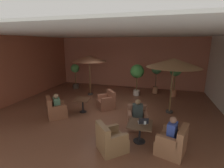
{
  "coord_description": "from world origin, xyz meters",
  "views": [
    {
      "loc": [
        2.22,
        -7.07,
        3.13
      ],
      "look_at": [
        0.0,
        0.46,
        1.16
      ],
      "focal_mm": 26.48,
      "sensor_mm": 36.0,
      "label": 1
    }
  ],
  "objects_px": {
    "potted_tree_right_corner": "(137,73)",
    "iced_drink_cup": "(145,122)",
    "armchair_front_left_north": "(172,143)",
    "patron_with_friend": "(138,109)",
    "armchair_front_left_south": "(111,141)",
    "cafe_table_front_right": "(83,102)",
    "armchair_front_right_east": "(107,102)",
    "patio_umbrella_tall_red": "(174,63)",
    "potted_tree_mid_left": "(175,74)",
    "open_laptop": "(143,122)",
    "armchair_front_left_east": "(137,119)",
    "cafe_table_front_left": "(140,128)",
    "armchair_front_right_north": "(56,110)",
    "potted_tree_left_corner": "(156,72)",
    "patio_umbrella_center_beige": "(89,59)",
    "potted_tree_mid_right": "(75,73)",
    "patron_blue_shirt": "(172,129)",
    "patron_by_window": "(56,102)"
  },
  "relations": [
    {
      "from": "potted_tree_right_corner",
      "to": "iced_drink_cup",
      "type": "relative_size",
      "value": 17.18
    },
    {
      "from": "armchair_front_left_north",
      "to": "patron_with_friend",
      "type": "relative_size",
      "value": 1.44
    },
    {
      "from": "armchair_front_left_south",
      "to": "cafe_table_front_right",
      "type": "relative_size",
      "value": 1.51
    },
    {
      "from": "armchair_front_left_north",
      "to": "armchair_front_right_east",
      "type": "relative_size",
      "value": 0.96
    },
    {
      "from": "patio_umbrella_tall_red",
      "to": "potted_tree_mid_left",
      "type": "distance_m",
      "value": 2.72
    },
    {
      "from": "open_laptop",
      "to": "iced_drink_cup",
      "type": "bearing_deg",
      "value": -32.66
    },
    {
      "from": "armchair_front_left_east",
      "to": "patron_with_friend",
      "type": "xyz_separation_m",
      "value": [
        0.01,
        -0.04,
        0.42
      ]
    },
    {
      "from": "cafe_table_front_left",
      "to": "armchair_front_right_east",
      "type": "relative_size",
      "value": 0.73
    },
    {
      "from": "armchair_front_left_north",
      "to": "armchair_front_right_north",
      "type": "height_order",
      "value": "armchair_front_right_north"
    },
    {
      "from": "potted_tree_right_corner",
      "to": "patron_with_friend",
      "type": "height_order",
      "value": "potted_tree_right_corner"
    },
    {
      "from": "armchair_front_right_east",
      "to": "patron_with_friend",
      "type": "xyz_separation_m",
      "value": [
        1.7,
        -1.44,
        0.4
      ]
    },
    {
      "from": "potted_tree_left_corner",
      "to": "potted_tree_right_corner",
      "type": "distance_m",
      "value": 1.34
    },
    {
      "from": "patron_with_friend",
      "to": "armchair_front_left_south",
      "type": "bearing_deg",
      "value": -108.45
    },
    {
      "from": "cafe_table_front_left",
      "to": "armchair_front_left_east",
      "type": "distance_m",
      "value": 1.04
    },
    {
      "from": "iced_drink_cup",
      "to": "cafe_table_front_right",
      "type": "bearing_deg",
      "value": 151.34
    },
    {
      "from": "patio_umbrella_center_beige",
      "to": "patron_with_friend",
      "type": "height_order",
      "value": "patio_umbrella_center_beige"
    },
    {
      "from": "armchair_front_left_east",
      "to": "patio_umbrella_tall_red",
      "type": "relative_size",
      "value": 0.36
    },
    {
      "from": "cafe_table_front_right",
      "to": "potted_tree_mid_right",
      "type": "bearing_deg",
      "value": 122.58
    },
    {
      "from": "armchair_front_left_south",
      "to": "patio_umbrella_center_beige",
      "type": "relative_size",
      "value": 0.44
    },
    {
      "from": "cafe_table_front_right",
      "to": "iced_drink_cup",
      "type": "distance_m",
      "value": 3.39
    },
    {
      "from": "cafe_table_front_right",
      "to": "potted_tree_mid_right",
      "type": "relative_size",
      "value": 0.41
    },
    {
      "from": "patio_umbrella_tall_red",
      "to": "potted_tree_mid_left",
      "type": "relative_size",
      "value": 1.33
    },
    {
      "from": "armchair_front_left_east",
      "to": "potted_tree_left_corner",
      "type": "relative_size",
      "value": 0.47
    },
    {
      "from": "cafe_table_front_left",
      "to": "armchair_front_left_south",
      "type": "bearing_deg",
      "value": -137.79
    },
    {
      "from": "armchair_front_left_south",
      "to": "armchair_front_right_north",
      "type": "height_order",
      "value": "armchair_front_right_north"
    },
    {
      "from": "potted_tree_left_corner",
      "to": "patron_with_friend",
      "type": "height_order",
      "value": "potted_tree_left_corner"
    },
    {
      "from": "patio_umbrella_center_beige",
      "to": "potted_tree_left_corner",
      "type": "bearing_deg",
      "value": 20.56
    },
    {
      "from": "potted_tree_mid_left",
      "to": "armchair_front_left_south",
      "type": "bearing_deg",
      "value": -109.62
    },
    {
      "from": "potted_tree_left_corner",
      "to": "potted_tree_mid_left",
      "type": "bearing_deg",
      "value": -20.29
    },
    {
      "from": "open_laptop",
      "to": "potted_tree_mid_left",
      "type": "bearing_deg",
      "value": 76.34
    },
    {
      "from": "armchair_front_left_north",
      "to": "potted_tree_mid_right",
      "type": "xyz_separation_m",
      "value": [
        -6.1,
        5.55,
        0.81
      ]
    },
    {
      "from": "armchair_front_right_north",
      "to": "potted_tree_right_corner",
      "type": "xyz_separation_m",
      "value": [
        2.9,
        4.02,
        1.06
      ]
    },
    {
      "from": "armchair_front_left_north",
      "to": "patio_umbrella_tall_red",
      "type": "bearing_deg",
      "value": 89.04
    },
    {
      "from": "patio_umbrella_tall_red",
      "to": "patron_blue_shirt",
      "type": "bearing_deg",
      "value": -91.78
    },
    {
      "from": "cafe_table_front_left",
      "to": "patio_umbrella_center_beige",
      "type": "height_order",
      "value": "patio_umbrella_center_beige"
    },
    {
      "from": "cafe_table_front_right",
      "to": "patron_by_window",
      "type": "distance_m",
      "value": 1.15
    },
    {
      "from": "cafe_table_front_right",
      "to": "armchair_front_left_north",
      "type": "bearing_deg",
      "value": -27.19
    },
    {
      "from": "cafe_table_front_left",
      "to": "patio_umbrella_tall_red",
      "type": "relative_size",
      "value": 0.31
    },
    {
      "from": "armchair_front_right_east",
      "to": "patron_blue_shirt",
      "type": "bearing_deg",
      "value": -43.36
    },
    {
      "from": "armchair_front_left_north",
      "to": "iced_drink_cup",
      "type": "distance_m",
      "value": 0.97
    },
    {
      "from": "armchair_front_left_north",
      "to": "potted_tree_left_corner",
      "type": "distance_m",
      "value": 6.09
    },
    {
      "from": "potted_tree_left_corner",
      "to": "potted_tree_mid_right",
      "type": "xyz_separation_m",
      "value": [
        -5.4,
        -0.41,
        -0.23
      ]
    },
    {
      "from": "cafe_table_front_right",
      "to": "potted_tree_mid_left",
      "type": "bearing_deg",
      "value": 40.85
    },
    {
      "from": "potted_tree_right_corner",
      "to": "iced_drink_cup",
      "type": "distance_m",
      "value": 4.98
    },
    {
      "from": "cafe_table_front_right",
      "to": "potted_tree_mid_left",
      "type": "distance_m",
      "value": 5.59
    },
    {
      "from": "cafe_table_front_left",
      "to": "cafe_table_front_right",
      "type": "xyz_separation_m",
      "value": [
        -2.82,
        1.64,
        -0.0
      ]
    },
    {
      "from": "cafe_table_front_left",
      "to": "patron_with_friend",
      "type": "height_order",
      "value": "patron_with_friend"
    },
    {
      "from": "armchair_front_right_north",
      "to": "armchair_front_left_east",
      "type": "bearing_deg",
      "value": 2.54
    },
    {
      "from": "armchair_front_left_south",
      "to": "potted_tree_left_corner",
      "type": "bearing_deg",
      "value": 80.63
    },
    {
      "from": "cafe_table_front_left",
      "to": "armchair_front_right_north",
      "type": "height_order",
      "value": "armchair_front_right_north"
    }
  ]
}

